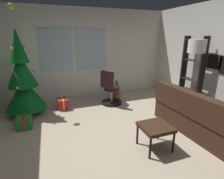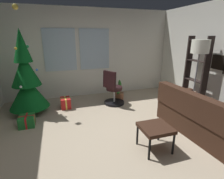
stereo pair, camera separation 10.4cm
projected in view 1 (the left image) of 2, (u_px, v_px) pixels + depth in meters
ground_plane at (122, 143)px, 3.18m from camera, size 5.08×5.53×0.10m
wall_back_with_windows at (86, 53)px, 5.28m from camera, size 5.08×0.12×2.62m
couch at (218, 121)px, 3.27m from camera, size 1.79×2.13×0.86m
footstool at (155, 128)px, 2.86m from camera, size 0.49×0.48×0.43m
holiday_tree at (23, 81)px, 3.99m from camera, size 0.92×0.92×2.48m
gift_box_red at (63, 104)px, 4.53m from camera, size 0.26×0.35×0.28m
gift_box_green at (24, 123)px, 3.59m from camera, size 0.31×0.34×0.24m
office_chair at (110, 91)px, 4.74m from camera, size 0.59×0.57×0.96m
bookshelf at (191, 77)px, 4.49m from camera, size 0.18×0.64×1.84m
floor_lamp at (196, 52)px, 3.68m from camera, size 0.36×0.36×1.77m
potted_plant at (115, 92)px, 5.18m from camera, size 0.38×0.47×0.60m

